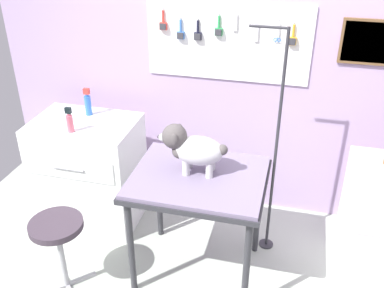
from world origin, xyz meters
TOP-DOWN VIEW (x-y plane):
  - rear_wall_panel at (0.00, 1.28)m, footprint 4.00×0.11m
  - grooming_table at (-0.09, 0.35)m, footprint 0.88×0.72m
  - grooming_arm at (0.37, 0.73)m, footprint 0.29×0.11m
  - dog at (-0.14, 0.38)m, footprint 0.46×0.22m
  - counter_left at (-1.09, 0.74)m, footprint 0.80×0.58m
  - stool at (-0.93, -0.05)m, footprint 0.35×0.35m
  - shampoo_bottle at (-1.10, 0.57)m, footprint 0.05×0.05m
  - conditioner_bottle at (-1.11, 0.87)m, footprint 0.05×0.05m

SIDE VIEW (x-z plane):
  - counter_left at x=-1.09m, z-range 0.00..0.89m
  - stool at x=-0.93m, z-range 0.18..0.75m
  - grooming_table at x=-0.09m, z-range 0.32..1.14m
  - grooming_arm at x=0.37m, z-range -0.05..1.66m
  - shampoo_bottle at x=-1.10m, z-range 0.87..1.07m
  - conditioner_bottle at x=-1.11m, z-range 0.87..1.10m
  - dog at x=-0.14m, z-range 0.83..1.16m
  - rear_wall_panel at x=0.00m, z-range 0.01..2.31m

